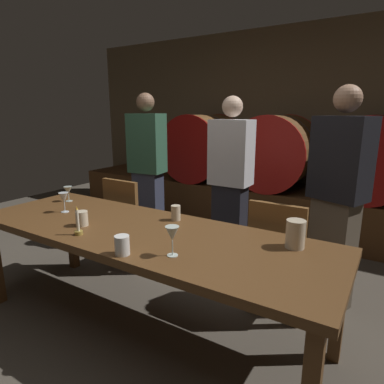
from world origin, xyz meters
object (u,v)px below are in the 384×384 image
(guest_right, at_px, (337,200))
(wine_glass_right, at_px, (172,234))
(cup_center, at_px, (176,213))
(wine_glass_left, at_px, (68,191))
(dining_table, at_px, (142,239))
(guest_left, at_px, (148,169))
(candle_center, at_px, (78,227))
(cup_left, at_px, (82,218))
(cup_right, at_px, (122,245))
(chair_left, at_px, (129,218))
(wine_barrel_center, at_px, (277,152))
(wine_glass_center, at_px, (64,198))
(pitcher, at_px, (295,234))
(guest_center, at_px, (230,182))
(wine_barrel_right, at_px, (369,158))
(chair_right, at_px, (279,252))
(wine_barrel_left, at_px, (204,147))

(guest_right, height_order, wine_glass_right, guest_right)
(cup_center, bearing_deg, wine_glass_left, -176.54)
(dining_table, bearing_deg, wine_glass_left, 167.73)
(guest_left, height_order, candle_center, guest_left)
(cup_center, bearing_deg, cup_left, -137.59)
(guest_left, bearing_deg, cup_right, 118.61)
(chair_left, relative_size, wine_glass_left, 6.72)
(wine_barrel_center, relative_size, wine_glass_center, 5.89)
(pitcher, distance_m, wine_glass_center, 1.72)
(wine_barrel_center, relative_size, guest_center, 0.56)
(wine_barrel_center, distance_m, guest_center, 1.27)
(pitcher, bearing_deg, wine_barrel_right, 85.53)
(wine_barrel_center, height_order, cup_center, wine_barrel_center)
(guest_right, height_order, cup_right, guest_right)
(wine_glass_left, relative_size, cup_center, 1.21)
(wine_barrel_center, xyz_separation_m, guest_right, (0.94, -1.52, -0.15))
(wine_barrel_center, height_order, guest_right, guest_right)
(wine_barrel_right, distance_m, cup_left, 3.06)
(chair_right, xyz_separation_m, cup_right, (-0.56, -1.01, 0.29))
(cup_left, bearing_deg, chair_right, 35.71)
(candle_center, bearing_deg, guest_right, 43.83)
(chair_left, xyz_separation_m, pitcher, (1.67, -0.44, 0.32))
(guest_left, bearing_deg, guest_right, 165.25)
(dining_table, xyz_separation_m, wine_glass_right, (0.41, -0.23, 0.19))
(guest_center, relative_size, candle_center, 8.62)
(wine_glass_left, distance_m, cup_right, 1.30)
(wine_glass_left, bearing_deg, guest_right, 20.57)
(wine_barrel_left, distance_m, wine_barrel_right, 2.07)
(wine_barrel_center, bearing_deg, dining_table, -92.26)
(wine_glass_right, bearing_deg, guest_left, 132.91)
(wine_glass_center, height_order, wine_glass_right, wine_glass_right)
(wine_barrel_right, relative_size, guest_right, 0.55)
(pitcher, height_order, cup_left, pitcher)
(wine_barrel_center, bearing_deg, wine_barrel_left, 180.00)
(wine_glass_left, bearing_deg, guest_left, 88.95)
(dining_table, height_order, candle_center, candle_center)
(wine_barrel_right, bearing_deg, guest_left, -149.50)
(wine_glass_left, height_order, cup_center, wine_glass_left)
(dining_table, bearing_deg, wine_glass_center, -179.29)
(wine_barrel_right, height_order, wine_glass_right, wine_barrel_right)
(dining_table, bearing_deg, guest_center, 87.52)
(chair_left, distance_m, cup_right, 1.40)
(wine_glass_center, bearing_deg, cup_center, 19.14)
(wine_barrel_left, distance_m, cup_left, 2.72)
(wine_barrel_left, distance_m, chair_left, 1.91)
(wine_glass_center, bearing_deg, guest_right, 28.87)
(wine_barrel_left, distance_m, pitcher, 2.96)
(wine_barrel_right, distance_m, guest_left, 2.44)
(chair_left, distance_m, wine_glass_center, 0.77)
(cup_left, bearing_deg, guest_right, 38.36)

